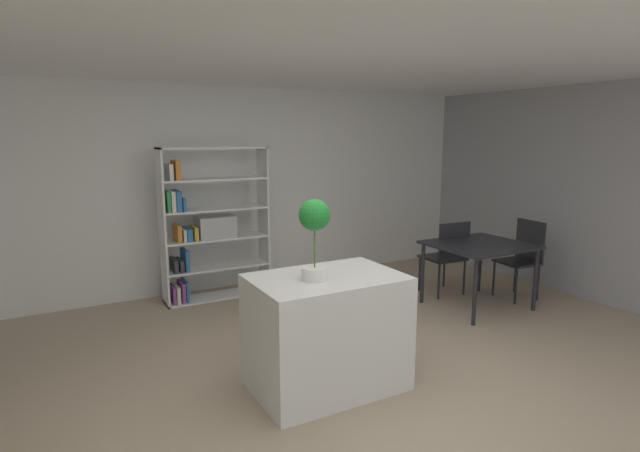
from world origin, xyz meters
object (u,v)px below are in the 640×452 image
object	(u,v)px
open_bookshelf	(206,227)
dining_chair_far	(448,252)
dining_table	(479,250)
dining_chair_window_side	(524,253)
potted_plant_on_island	(314,228)
kitchen_island	(326,332)

from	to	relation	value
open_bookshelf	dining_chair_far	distance (m)	2.95
dining_table	open_bookshelf	bearing A→B (deg)	145.72
dining_chair_window_side	dining_chair_far	distance (m)	0.90
potted_plant_on_island	dining_chair_window_side	size ratio (longest dim) A/B	0.64
potted_plant_on_island	dining_table	world-z (taller)	potted_plant_on_island
kitchen_island	dining_table	world-z (taller)	kitchen_island
kitchen_island	dining_chair_window_side	bearing A→B (deg)	13.66
kitchen_island	dining_chair_far	bearing A→B (deg)	27.56
kitchen_island	open_bookshelf	world-z (taller)	open_bookshelf
kitchen_island	dining_chair_far	distance (m)	2.75
open_bookshelf	dining_chair_window_side	world-z (taller)	open_bookshelf
open_bookshelf	kitchen_island	bearing A→B (deg)	-85.89
potted_plant_on_island	kitchen_island	bearing A→B (deg)	17.78
open_bookshelf	dining_table	bearing A→B (deg)	-34.28
dining_chair_window_side	kitchen_island	bearing A→B (deg)	-70.85
potted_plant_on_island	dining_chair_window_side	distance (m)	3.49
kitchen_island	dining_chair_far	xyz separation A→B (m)	(2.44, 1.27, 0.10)
kitchen_island	dining_chair_far	world-z (taller)	dining_chair_far
kitchen_island	dining_chair_window_side	size ratio (longest dim) A/B	1.21
dining_table	dining_chair_window_side	bearing A→B (deg)	-0.72
potted_plant_on_island	dining_table	distance (m)	2.77
dining_table	dining_chair_window_side	xyz separation A→B (m)	(0.74, -0.01, -0.12)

